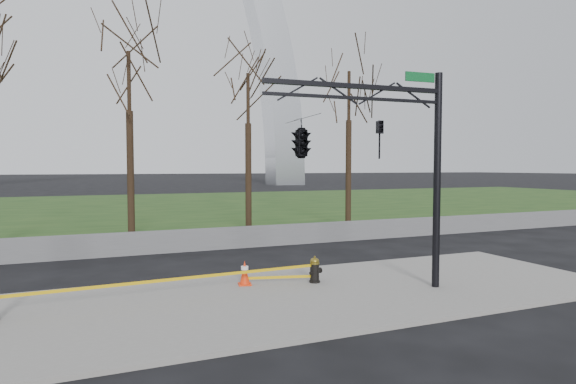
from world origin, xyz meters
name	(u,v)px	position (x,y,z in m)	size (l,w,h in m)	color
ground	(302,297)	(0.00, 0.00, 0.00)	(500.00, 500.00, 0.00)	black
sidewalk	(302,296)	(0.00, 0.00, 0.05)	(18.00, 6.00, 0.10)	gray
grass_strip	(158,207)	(0.00, 30.00, 0.03)	(120.00, 40.00, 0.06)	#1E3E16
guardrail	(224,238)	(0.00, 8.00, 0.45)	(60.00, 0.30, 0.90)	#59595B
tree_row	(60,134)	(-6.36, 12.00, 4.90)	(33.27, 4.00, 9.79)	black
fire_hydrant	(315,270)	(0.85, 0.99, 0.45)	(0.48, 0.33, 0.77)	black
traffic_cone	(245,273)	(-1.12, 1.49, 0.44)	(0.41, 0.41, 0.69)	#F2330C
street_light	(0,108)	(-6.84, 0.56, 4.69)	(2.39, 0.47, 8.21)	black
traffic_signal_mast	(330,139)	(0.51, -0.54, 4.15)	(5.09, 2.51, 6.00)	black
caution_tape	(200,279)	(-2.51, 0.88, 0.54)	(7.90, 0.91, 0.40)	#DDAB0B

